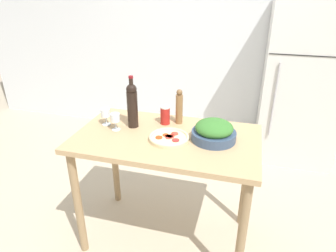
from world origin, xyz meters
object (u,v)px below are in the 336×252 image
(pepper_mill, at_px, (179,107))
(salad_bowl, at_px, (214,131))
(wine_glass_near, at_px, (116,118))
(homemade_pizza, at_px, (169,138))
(refrigerator, at_px, (302,86))
(salt_canister, at_px, (165,115))
(wine_bottle, at_px, (132,104))
(wine_glass_far, at_px, (106,114))

(pepper_mill, height_order, salad_bowl, pepper_mill)
(wine_glass_near, height_order, homemade_pizza, wine_glass_near)
(refrigerator, bearing_deg, salt_canister, -128.52)
(salad_bowl, bearing_deg, pepper_mill, 144.95)
(pepper_mill, relative_size, homemade_pizza, 0.97)
(pepper_mill, distance_m, salad_bowl, 0.35)
(wine_bottle, height_order, salt_canister, wine_bottle)
(wine_glass_near, relative_size, salt_canister, 0.90)
(refrigerator, bearing_deg, wine_glass_far, -134.90)
(wine_glass_far, xyz_separation_m, salt_canister, (0.41, 0.13, -0.02))
(salad_bowl, bearing_deg, wine_glass_near, -177.59)
(wine_glass_far, height_order, salad_bowl, salad_bowl)
(wine_bottle, xyz_separation_m, salt_canister, (0.21, 0.11, -0.10))
(wine_glass_near, relative_size, wine_glass_far, 1.00)
(refrigerator, height_order, homemade_pizza, refrigerator)
(wine_bottle, relative_size, salt_canister, 2.72)
(wine_glass_near, bearing_deg, salad_bowl, 2.41)
(wine_glass_far, bearing_deg, pepper_mill, 18.64)
(homemade_pizza, bearing_deg, refrigerator, 58.10)
(wine_glass_near, xyz_separation_m, salad_bowl, (0.68, 0.03, -0.02))
(wine_glass_near, distance_m, homemade_pizza, 0.41)
(refrigerator, height_order, wine_glass_far, refrigerator)
(refrigerator, height_order, pepper_mill, refrigerator)
(salt_canister, bearing_deg, wine_bottle, -152.92)
(wine_glass_far, distance_m, salad_bowl, 0.79)
(wine_glass_near, xyz_separation_m, pepper_mill, (0.40, 0.23, 0.04))
(refrigerator, height_order, wine_glass_near, refrigerator)
(pepper_mill, height_order, homemade_pizza, pepper_mill)
(wine_bottle, xyz_separation_m, wine_glass_far, (-0.20, -0.03, -0.08))
(refrigerator, distance_m, pepper_mill, 1.69)
(wine_glass_far, distance_m, homemade_pizza, 0.52)
(wine_bottle, distance_m, wine_glass_near, 0.15)
(homemade_pizza, bearing_deg, pepper_mill, 89.82)
(wine_glass_near, distance_m, salad_bowl, 0.68)
(wine_glass_near, height_order, pepper_mill, pepper_mill)
(wine_glass_near, distance_m, pepper_mill, 0.46)
(wine_glass_near, xyz_separation_m, wine_glass_far, (-0.10, 0.06, 0.00))
(wine_glass_near, bearing_deg, homemade_pizza, -6.58)
(wine_bottle, xyz_separation_m, salad_bowl, (0.59, -0.05, -0.11))
(wine_glass_near, distance_m, wine_glass_far, 0.12)
(refrigerator, distance_m, salt_canister, 1.78)
(salad_bowl, xyz_separation_m, salt_canister, (-0.38, 0.16, 0.01))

